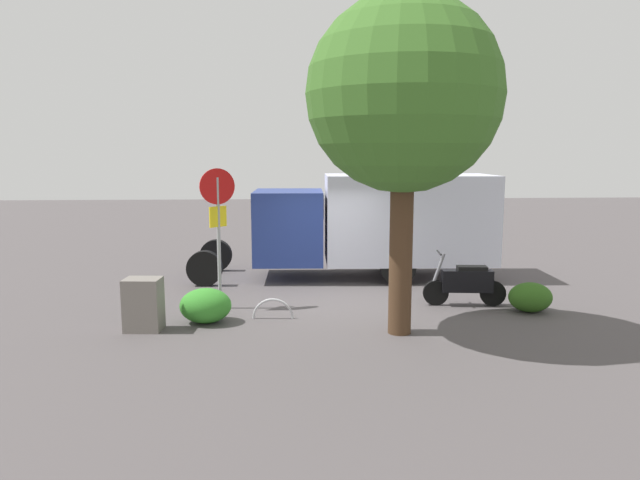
% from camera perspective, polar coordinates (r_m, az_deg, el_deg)
% --- Properties ---
extents(ground_plane, '(60.00, 60.00, 0.00)m').
position_cam_1_polar(ground_plane, '(13.22, 1.16, -6.15)').
color(ground_plane, '#4F494A').
extents(box_truck_near, '(8.04, 2.45, 2.77)m').
position_cam_1_polar(box_truck_near, '(15.72, 5.04, 1.95)').
color(box_truck_near, black).
rests_on(box_truck_near, ground).
extents(motorcycle, '(1.81, 0.56, 1.20)m').
position_cam_1_polar(motorcycle, '(13.27, 14.08, -4.04)').
color(motorcycle, black).
rests_on(motorcycle, ground).
extents(stop_sign, '(0.71, 0.33, 3.02)m').
position_cam_1_polar(stop_sign, '(12.59, -9.92, 2.31)').
color(stop_sign, '#9E9EA3').
rests_on(stop_sign, ground).
extents(street_tree, '(3.50, 3.50, 6.12)m').
position_cam_1_polar(street_tree, '(10.73, 8.21, 13.72)').
color(street_tree, '#47301E').
rests_on(street_tree, ground).
extents(utility_cabinet, '(0.71, 0.57, 1.00)m').
position_cam_1_polar(utility_cabinet, '(11.61, -16.84, -6.04)').
color(utility_cabinet, slate).
rests_on(utility_cabinet, ground).
extents(bike_rack_hoop, '(0.85, 0.12, 0.85)m').
position_cam_1_polar(bike_rack_hoop, '(12.04, -4.60, -7.65)').
color(bike_rack_hoop, '#B7B7BC').
rests_on(bike_rack_hoop, ground).
extents(shrub_near_sign, '(1.02, 0.83, 0.69)m').
position_cam_1_polar(shrub_near_sign, '(11.85, -11.10, -6.30)').
color(shrub_near_sign, '#35892A').
rests_on(shrub_near_sign, ground).
extents(shrub_mid_verge, '(0.92, 0.75, 0.63)m').
position_cam_1_polar(shrub_mid_verge, '(13.21, 19.83, -5.27)').
color(shrub_mid_verge, '#2F5D1B').
rests_on(shrub_mid_verge, ground).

